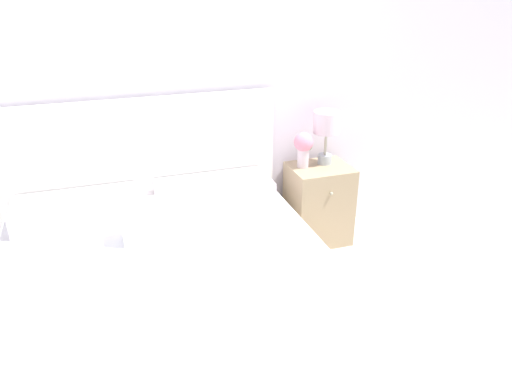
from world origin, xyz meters
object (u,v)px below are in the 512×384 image
at_px(table_lamp, 327,127).
at_px(flower_vase, 304,146).
at_px(bed, 171,299).
at_px(nightstand, 318,204).

xyz_separation_m(table_lamp, flower_vase, (-0.18, -0.02, -0.12)).
xyz_separation_m(bed, nightstand, (1.26, 0.79, 0.04)).
bearing_deg(flower_vase, table_lamp, 5.13).
distance_m(bed, table_lamp, 1.69).
height_order(table_lamp, flower_vase, table_lamp).
bearing_deg(bed, table_lamp, 32.55).
xyz_separation_m(nightstand, table_lamp, (0.06, 0.06, 0.59)).
relative_size(nightstand, flower_vase, 2.31).
distance_m(bed, nightstand, 1.49).
distance_m(table_lamp, flower_vase, 0.22).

